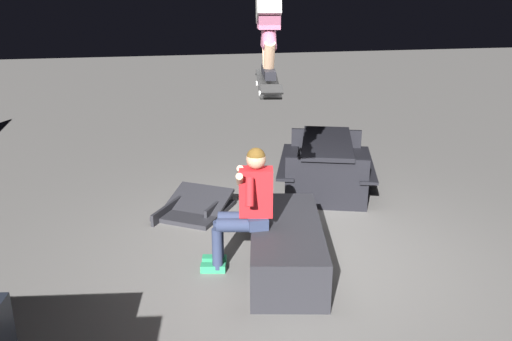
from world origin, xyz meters
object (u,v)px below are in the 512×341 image
object	(u,v)px
kicker_ramp	(194,209)
picnic_table_back	(326,157)
person_sitting_on_ledge	(246,203)
ledge_box_main	(286,246)
skater_airborne	(268,9)
skateboard	(268,83)

from	to	relation	value
kicker_ramp	picnic_table_back	xyz separation A→B (m)	(0.48, -1.99, 0.44)
person_sitting_on_ledge	picnic_table_back	distance (m)	2.62
ledge_box_main	skater_airborne	world-z (taller)	skater_airborne
ledge_box_main	skateboard	world-z (taller)	skateboard
skater_airborne	picnic_table_back	distance (m)	3.19
skateboard	kicker_ramp	bearing A→B (deg)	22.63
skater_airborne	kicker_ramp	bearing A→B (deg)	23.69
skater_airborne	picnic_table_back	bearing A→B (deg)	-34.58
kicker_ramp	ledge_box_main	bearing A→B (deg)	-153.73
person_sitting_on_ledge	skateboard	xyz separation A→B (m)	(0.05, -0.24, 1.21)
kicker_ramp	person_sitting_on_ledge	bearing A→B (deg)	-165.96
ledge_box_main	kicker_ramp	world-z (taller)	ledge_box_main
skateboard	kicker_ramp	world-z (taller)	skateboard
ledge_box_main	skateboard	size ratio (longest dim) A/B	1.72
ledge_box_main	skater_airborne	distance (m)	2.40
skater_airborne	picnic_table_back	xyz separation A→B (m)	(1.95, -1.34, -2.13)
ledge_box_main	skateboard	distance (m)	1.71
skateboard	skater_airborne	bearing A→B (deg)	-9.24
skateboard	picnic_table_back	xyz separation A→B (m)	(2.01, -1.35, -1.44)
person_sitting_on_ledge	picnic_table_back	size ratio (longest dim) A/B	0.65
person_sitting_on_ledge	picnic_table_back	xyz separation A→B (m)	(2.06, -1.59, -0.24)
ledge_box_main	skater_airborne	bearing A→B (deg)	43.46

